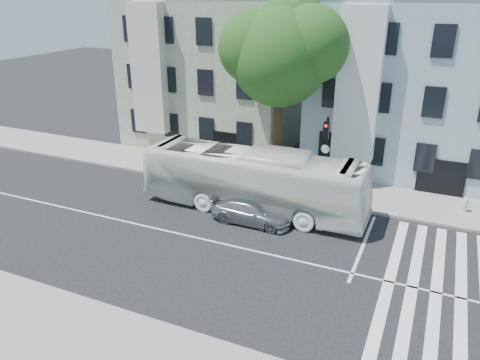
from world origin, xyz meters
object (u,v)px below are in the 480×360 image
Objects in this scene: sedan at (252,211)px; fire_hydrant at (465,204)px; traffic_signal at (326,147)px; bus at (253,181)px.

fire_hydrant is at bearing -61.18° from sedan.
fire_hydrant is (7.49, 0.76, -2.42)m from traffic_signal.
sedan reaches higher than fire_hydrant.
sedan is 0.91× the size of traffic_signal.
sedan is 5.18× the size of fire_hydrant.
traffic_signal is at bearing -174.20° from fire_hydrant.
bus reaches higher than sedan.
traffic_signal reaches higher than bus.
bus is 1.84m from sedan.
sedan is 11.36m from fire_hydrant.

